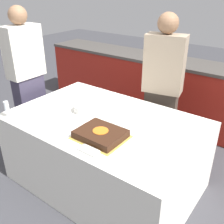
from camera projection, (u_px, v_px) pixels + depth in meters
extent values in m
plane|color=#424247|center=(105.00, 181.00, 2.77)|extent=(14.00, 14.00, 0.00)
cube|color=#A82319|center=(176.00, 94.00, 3.76)|extent=(4.40, 0.55, 0.88)
cube|color=#4C4742|center=(180.00, 63.00, 3.56)|extent=(4.40, 0.58, 0.04)
cube|color=white|center=(105.00, 152.00, 2.61)|extent=(1.79, 1.17, 0.74)
cube|color=gold|center=(101.00, 137.00, 2.15)|extent=(0.41, 0.35, 0.00)
cube|color=#381E11|center=(101.00, 134.00, 2.14)|extent=(0.37, 0.31, 0.06)
cylinder|color=orange|center=(101.00, 131.00, 2.12)|extent=(0.13, 0.13, 0.00)
cylinder|color=white|center=(85.00, 108.00, 2.57)|extent=(0.22, 0.22, 0.07)
cylinder|color=white|center=(8.00, 117.00, 2.48)|extent=(0.06, 0.06, 0.00)
cylinder|color=white|center=(8.00, 113.00, 2.46)|extent=(0.01, 0.01, 0.07)
cylinder|color=white|center=(6.00, 106.00, 2.43)|extent=(0.05, 0.05, 0.09)
cylinder|color=white|center=(117.00, 122.00, 2.39)|extent=(0.20, 0.20, 0.00)
cylinder|color=white|center=(144.00, 129.00, 2.27)|extent=(0.20, 0.20, 0.00)
cube|color=white|center=(89.00, 151.00, 1.97)|extent=(0.16, 0.08, 0.02)
cube|color=#4C4238|center=(159.00, 123.00, 3.08)|extent=(0.38, 0.23, 0.80)
cube|color=tan|center=(164.00, 64.00, 2.76)|extent=(0.45, 0.28, 0.62)
sphere|color=#936B4C|center=(168.00, 23.00, 2.57)|extent=(0.21, 0.21, 0.21)
cube|color=#383347|center=(33.00, 113.00, 3.16)|extent=(0.16, 0.34, 0.93)
cube|color=silver|center=(23.00, 52.00, 2.83)|extent=(0.20, 0.40, 0.55)
sphere|color=#936B4C|center=(18.00, 15.00, 2.66)|extent=(0.19, 0.19, 0.19)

